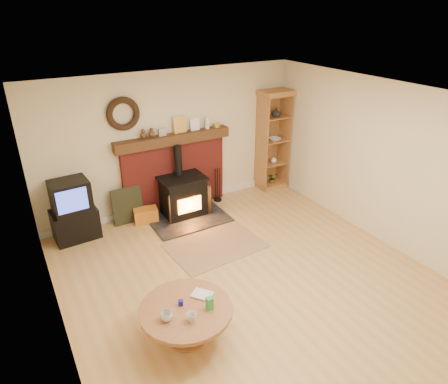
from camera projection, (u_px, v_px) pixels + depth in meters
ground at (252, 281)px, 5.75m from camera, size 5.50×5.50×0.00m
room_shell at (250, 169)px, 5.07m from camera, size 5.02×5.52×2.61m
chimney_breast at (175, 169)px, 7.49m from camera, size 2.20×0.22×1.78m
wood_stove at (184, 197)px, 7.36m from camera, size 1.40×1.00×1.32m
area_rug at (216, 245)px, 6.57m from camera, size 1.58×1.14×0.01m
tv_unit at (73, 211)px, 6.60m from camera, size 0.74×0.54×1.05m
curio_cabinet at (272, 140)px, 8.27m from camera, size 0.66×0.48×2.07m
firelog_box at (146, 215)px, 7.24m from camera, size 0.46×0.34×0.26m
leaning_painting at (128, 206)px, 7.15m from camera, size 0.55×0.15×0.66m
fire_tools at (218, 194)px, 8.02m from camera, size 0.16×0.16×0.70m
coffee_table at (186, 314)px, 4.61m from camera, size 1.08×1.08×0.62m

